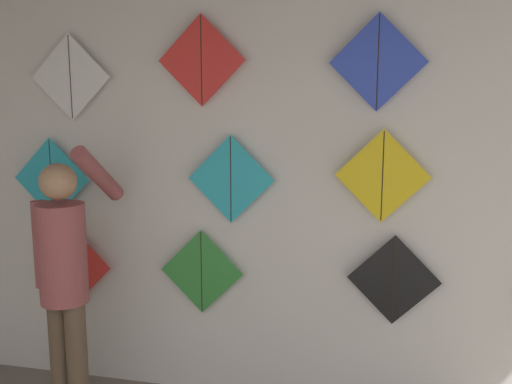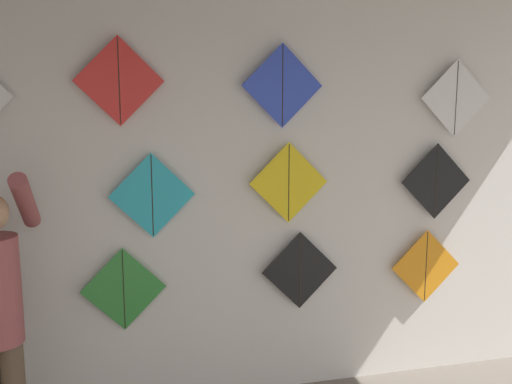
{
  "view_description": "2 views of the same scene",
  "coord_description": "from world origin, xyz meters",
  "px_view_note": "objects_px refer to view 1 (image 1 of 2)",
  "views": [
    {
      "loc": [
        0.5,
        -0.01,
        2.0
      ],
      "look_at": [
        -0.23,
        3.12,
        1.44
      ],
      "focal_mm": 40.0,
      "sensor_mm": 36.0,
      "label": 1
    },
    {
      "loc": [
        -0.66,
        -0.3,
        2.09
      ],
      "look_at": [
        0.19,
        3.12,
        1.5
      ],
      "focal_mm": 40.0,
      "sensor_mm": 36.0,
      "label": 2
    }
  ],
  "objects_px": {
    "kite_5": "(231,179)",
    "kite_6": "(383,176)",
    "kite_4": "(52,179)",
    "kite_10": "(378,62)",
    "kite_1": "(202,272)",
    "kite_0": "(73,266)",
    "kite_2": "(394,280)",
    "shopkeeper": "(65,272)",
    "kite_8": "(71,77)",
    "kite_9": "(201,60)"
  },
  "relations": [
    {
      "from": "kite_4",
      "to": "kite_6",
      "type": "bearing_deg",
      "value": 0.0
    },
    {
      "from": "kite_6",
      "to": "kite_10",
      "type": "distance_m",
      "value": 0.65
    },
    {
      "from": "kite_0",
      "to": "kite_5",
      "type": "height_order",
      "value": "kite_5"
    },
    {
      "from": "kite_5",
      "to": "kite_6",
      "type": "xyz_separation_m",
      "value": [
        0.92,
        0.0,
        0.05
      ]
    },
    {
      "from": "kite_4",
      "to": "kite_10",
      "type": "bearing_deg",
      "value": 0.0
    },
    {
      "from": "kite_2",
      "to": "kite_9",
      "type": "distance_m",
      "value": 1.76
    },
    {
      "from": "kite_4",
      "to": "kite_10",
      "type": "xyz_separation_m",
      "value": [
        2.12,
        0.0,
        0.74
      ]
    },
    {
      "from": "kite_0",
      "to": "kite_4",
      "type": "bearing_deg",
      "value": 180.0
    },
    {
      "from": "kite_2",
      "to": "kite_6",
      "type": "height_order",
      "value": "kite_6"
    },
    {
      "from": "kite_9",
      "to": "kite_10",
      "type": "relative_size",
      "value": 1.0
    },
    {
      "from": "shopkeeper",
      "to": "kite_0",
      "type": "height_order",
      "value": "shopkeeper"
    },
    {
      "from": "kite_4",
      "to": "kite_5",
      "type": "height_order",
      "value": "kite_5"
    },
    {
      "from": "kite_2",
      "to": "kite_8",
      "type": "distance_m",
      "value": 2.4
    },
    {
      "from": "kite_2",
      "to": "kite_1",
      "type": "bearing_deg",
      "value": 180.0
    },
    {
      "from": "kite_4",
      "to": "kite_10",
      "type": "distance_m",
      "value": 2.24
    },
    {
      "from": "kite_1",
      "to": "kite_10",
      "type": "bearing_deg",
      "value": 0.0
    },
    {
      "from": "kite_0",
      "to": "kite_4",
      "type": "distance_m",
      "value": 0.61
    },
    {
      "from": "kite_0",
      "to": "kite_9",
      "type": "height_order",
      "value": "kite_9"
    },
    {
      "from": "kite_2",
      "to": "kite_8",
      "type": "bearing_deg",
      "value": 180.0
    },
    {
      "from": "kite_1",
      "to": "kite_8",
      "type": "distance_m",
      "value": 1.51
    },
    {
      "from": "kite_5",
      "to": "kite_1",
      "type": "bearing_deg",
      "value": 180.0
    },
    {
      "from": "kite_0",
      "to": "kite_1",
      "type": "bearing_deg",
      "value": 0.0
    },
    {
      "from": "kite_2",
      "to": "kite_0",
      "type": "bearing_deg",
      "value": 180.0
    },
    {
      "from": "shopkeeper",
      "to": "kite_6",
      "type": "bearing_deg",
      "value": 30.89
    },
    {
      "from": "kite_2",
      "to": "kite_4",
      "type": "distance_m",
      "value": 2.32
    },
    {
      "from": "kite_6",
      "to": "kite_8",
      "type": "xyz_separation_m",
      "value": [
        -1.98,
        0.0,
        0.58
      ]
    },
    {
      "from": "kite_1",
      "to": "kite_6",
      "type": "xyz_separation_m",
      "value": [
        1.12,
        0.0,
        0.66
      ]
    },
    {
      "from": "kite_2",
      "to": "kite_10",
      "type": "xyz_separation_m",
      "value": [
        -0.14,
        0.0,
        1.27
      ]
    },
    {
      "from": "kite_5",
      "to": "kite_2",
      "type": "bearing_deg",
      "value": 0.0
    },
    {
      "from": "kite_6",
      "to": "kite_9",
      "type": "relative_size",
      "value": 1.0
    },
    {
      "from": "shopkeeper",
      "to": "kite_0",
      "type": "distance_m",
      "value": 0.57
    },
    {
      "from": "shopkeeper",
      "to": "kite_4",
      "type": "distance_m",
      "value": 0.78
    },
    {
      "from": "kite_8",
      "to": "kite_2",
      "type": "bearing_deg",
      "value": 0.0
    },
    {
      "from": "shopkeeper",
      "to": "kite_2",
      "type": "height_order",
      "value": "shopkeeper"
    },
    {
      "from": "kite_1",
      "to": "kite_8",
      "type": "height_order",
      "value": "kite_8"
    },
    {
      "from": "shopkeeper",
      "to": "kite_2",
      "type": "distance_m",
      "value": 1.95
    },
    {
      "from": "kite_0",
      "to": "kite_8",
      "type": "height_order",
      "value": "kite_8"
    },
    {
      "from": "kite_5",
      "to": "kite_8",
      "type": "height_order",
      "value": "kite_8"
    },
    {
      "from": "kite_4",
      "to": "kite_1",
      "type": "bearing_deg",
      "value": 0.0
    },
    {
      "from": "kite_6",
      "to": "kite_10",
      "type": "relative_size",
      "value": 1.0
    },
    {
      "from": "kite_5",
      "to": "kite_8",
      "type": "xyz_separation_m",
      "value": [
        -1.07,
        0.0,
        0.63
      ]
    },
    {
      "from": "kite_6",
      "to": "kite_10",
      "type": "xyz_separation_m",
      "value": [
        -0.05,
        0.0,
        0.65
      ]
    },
    {
      "from": "shopkeeper",
      "to": "kite_2",
      "type": "bearing_deg",
      "value": 30.19
    },
    {
      "from": "kite_0",
      "to": "kite_6",
      "type": "relative_size",
      "value": 1.0
    },
    {
      "from": "kite_4",
      "to": "kite_6",
      "type": "height_order",
      "value": "kite_6"
    },
    {
      "from": "kite_1",
      "to": "kite_4",
      "type": "height_order",
      "value": "kite_4"
    },
    {
      "from": "kite_6",
      "to": "kite_8",
      "type": "relative_size",
      "value": 1.0
    },
    {
      "from": "kite_2",
      "to": "kite_4",
      "type": "relative_size",
      "value": 1.0
    },
    {
      "from": "kite_0",
      "to": "kite_1",
      "type": "distance_m",
      "value": 0.92
    },
    {
      "from": "kite_0",
      "to": "kite_2",
      "type": "distance_m",
      "value": 2.13
    }
  ]
}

